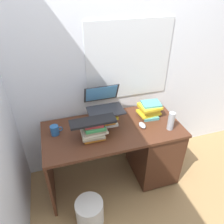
{
  "coord_description": "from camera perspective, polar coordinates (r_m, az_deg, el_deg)",
  "views": [
    {
      "loc": [
        -0.5,
        -1.61,
        2.04
      ],
      "look_at": [
        -0.0,
        0.03,
        0.91
      ],
      "focal_mm": 34.21,
      "sensor_mm": 36.0,
      "label": 1
    }
  ],
  "objects": [
    {
      "name": "ground_plane",
      "position": [
        2.64,
        0.22,
        -16.95
      ],
      "size": [
        6.0,
        6.0,
        0.0
      ],
      "primitive_type": "plane",
      "color": "#9E7A4C"
    },
    {
      "name": "wall_back",
      "position": [
        2.17,
        -2.62,
        13.6
      ],
      "size": [
        6.0,
        0.06,
        2.6
      ],
      "color": "silver",
      "rests_on": "ground"
    },
    {
      "name": "desk",
      "position": [
        2.43,
        8.41,
        -9.36
      ],
      "size": [
        1.38,
        0.65,
        0.73
      ],
      "color": "#4C2819",
      "rests_on": "ground"
    },
    {
      "name": "book_stack_tall",
      "position": [
        2.15,
        -1.59,
        -1.58
      ],
      "size": [
        0.23,
        0.19,
        0.16
      ],
      "color": "white",
      "rests_on": "desk"
    },
    {
      "name": "book_stack_keyboard_riser",
      "position": [
        1.99,
        -4.92,
        -4.89
      ],
      "size": [
        0.25,
        0.2,
        0.17
      ],
      "color": "orange",
      "rests_on": "desk"
    },
    {
      "name": "book_stack_side",
      "position": [
        2.3,
        9.98,
        0.7
      ],
      "size": [
        0.24,
        0.21,
        0.17
      ],
      "color": "teal",
      "rests_on": "desk"
    },
    {
      "name": "laptop",
      "position": [
        2.12,
        -2.19,
        2.37
      ],
      "size": [
        0.35,
        0.32,
        0.22
      ],
      "color": "#2D2D33",
      "rests_on": "book_stack_tall"
    },
    {
      "name": "keyboard",
      "position": [
        1.93,
        -5.14,
        -2.49
      ],
      "size": [
        0.42,
        0.14,
        0.02
      ],
      "primitive_type": "cube",
      "rotation": [
        0.0,
        0.0,
        0.01
      ],
      "color": "black",
      "rests_on": "book_stack_keyboard_riser"
    },
    {
      "name": "computer_mouse",
      "position": [
        2.17,
        8.1,
        -3.51
      ],
      "size": [
        0.06,
        0.1,
        0.04
      ],
      "primitive_type": "ellipsoid",
      "color": "#A5A8AD",
      "rests_on": "desk"
    },
    {
      "name": "mug",
      "position": [
        2.11,
        -15.01,
        -4.71
      ],
      "size": [
        0.12,
        0.08,
        0.09
      ],
      "color": "#265999",
      "rests_on": "desk"
    },
    {
      "name": "water_bottle",
      "position": [
        2.15,
        15.51,
        -2.35
      ],
      "size": [
        0.06,
        0.06,
        0.19
      ],
      "primitive_type": "cylinder",
      "color": "#999EA5",
      "rests_on": "desk"
    },
    {
      "name": "wastebasket",
      "position": [
        2.23,
        -5.97,
        -25.12
      ],
      "size": [
        0.26,
        0.26,
        0.27
      ],
      "primitive_type": "cylinder",
      "color": "silver",
      "rests_on": "ground"
    }
  ]
}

